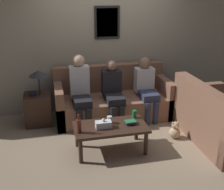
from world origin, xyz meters
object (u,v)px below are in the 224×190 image
object	(u,v)px
person_right	(146,86)
couch_main	(112,100)
person_middle	(113,90)
couch_side	(217,122)
coffee_table	(111,129)
person_left	(80,88)
teddy_bear	(175,131)
wine_bottle	(79,126)
drinking_glass	(109,120)

from	to	relation	value
person_right	couch_main	bearing A→B (deg)	163.31
person_middle	couch_side	bearing A→B (deg)	-35.89
person_middle	couch_main	bearing A→B (deg)	79.48
coffee_table	person_right	distance (m)	1.40
couch_side	coffee_table	size ratio (longest dim) A/B	1.49
person_left	teddy_bear	distance (m)	1.76
wine_bottle	drinking_glass	distance (m)	0.52
teddy_bear	wine_bottle	bearing A→B (deg)	-171.82
couch_side	drinking_glass	bearing A→B (deg)	84.67
coffee_table	person_left	size ratio (longest dim) A/B	0.87
drinking_glass	teddy_bear	world-z (taller)	drinking_glass
couch_main	person_middle	xyz separation A→B (m)	(-0.04, -0.22, 0.28)
wine_bottle	person_right	size ratio (longest dim) A/B	0.25
couch_side	person_middle	world-z (taller)	person_middle
drinking_glass	person_right	distance (m)	1.31
couch_side	coffee_table	bearing A→B (deg)	87.84
drinking_glass	person_left	xyz separation A→B (m)	(-0.31, 0.95, 0.19)
couch_side	person_middle	distance (m)	1.82
person_left	coffee_table	bearing A→B (deg)	-73.73
couch_main	person_left	bearing A→B (deg)	-164.61
couch_main	couch_side	distance (m)	1.91
coffee_table	person_middle	world-z (taller)	person_middle
drinking_glass	couch_main	bearing A→B (deg)	74.73
wine_bottle	teddy_bear	xyz separation A→B (m)	(1.58, 0.23, -0.39)
couch_side	wine_bottle	world-z (taller)	couch_side
couch_main	person_middle	size ratio (longest dim) A/B	1.92
couch_main	wine_bottle	xyz separation A→B (m)	(-0.78, -1.31, 0.20)
couch_main	drinking_glass	world-z (taller)	couch_main
person_right	coffee_table	bearing A→B (deg)	-131.37
coffee_table	person_right	world-z (taller)	person_right
person_middle	person_left	bearing A→B (deg)	174.60
person_left	wine_bottle	bearing A→B (deg)	-98.42
person_middle	teddy_bear	distance (m)	1.29
wine_bottle	person_right	world-z (taller)	person_right
person_right	drinking_glass	bearing A→B (deg)	-133.95
couch_side	teddy_bear	size ratio (longest dim) A/B	5.51
couch_side	wine_bottle	size ratio (longest dim) A/B	5.77
couch_side	teddy_bear	distance (m)	0.68
couch_side	person_left	world-z (taller)	person_left
coffee_table	wine_bottle	distance (m)	0.51
couch_main	coffee_table	distance (m)	1.25
person_right	teddy_bear	size ratio (longest dim) A/B	3.85
wine_bottle	coffee_table	bearing A→B (deg)	11.70
couch_main	person_middle	world-z (taller)	person_middle
person_middle	drinking_glass	bearing A→B (deg)	-106.42
person_right	person_left	bearing A→B (deg)	179.52
couch_main	couch_side	bearing A→B (deg)	-42.08
person_right	wine_bottle	bearing A→B (deg)	-140.73
coffee_table	drinking_glass	distance (m)	0.15
person_left	drinking_glass	bearing A→B (deg)	-71.88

